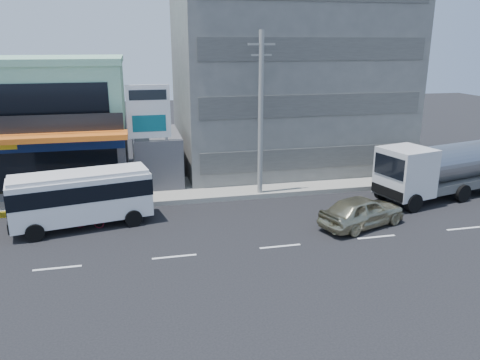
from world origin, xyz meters
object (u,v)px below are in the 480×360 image
shop_building (33,125)px  concrete_building (286,74)px  tanker_truck (438,169)px  motorcycle_rider (89,216)px  billboard (149,118)px  satellite_dish (157,134)px  minibus (81,195)px  sedan (362,211)px  utility_pole_near (261,115)px

shop_building → concrete_building: (18.00, 1.05, 3.00)m
tanker_truck → motorcycle_rider: bearing=-179.1°
billboard → motorcycle_rider: 7.29m
satellite_dish → minibus: bearing=-124.5°
tanker_truck → satellite_dish: bearing=159.3°
billboard → sedan: billboard is taller
shop_building → concrete_building: bearing=3.4°
minibus → motorcycle_rider: 1.16m
satellite_dish → motorcycle_rider: 8.22m
billboard → motorcycle_rider: size_ratio=3.40×
utility_pole_near → tanker_truck: bearing=-14.1°
concrete_building → shop_building: bearing=-176.6°
concrete_building → utility_pole_near: size_ratio=1.60×
sedan → billboard: bearing=34.2°
utility_pole_near → minibus: 11.16m
utility_pole_near → minibus: (-10.29, -2.64, -3.40)m
billboard → minibus: bearing=-130.5°
concrete_building → utility_pole_near: bearing=-117.8°
concrete_building → satellite_dish: size_ratio=10.67×
shop_building → utility_pole_near: utility_pole_near is taller
tanker_truck → motorcycle_rider: size_ratio=4.46×
concrete_building → satellite_dish: 11.30m
satellite_dish → tanker_truck: satellite_dish is taller
concrete_building → motorcycle_rider: (-14.00, -10.57, -6.33)m
satellite_dish → minibus: (-4.29, -6.24, -1.83)m
utility_pole_near → motorcycle_rider: 11.35m
sedan → tanker_truck: (6.60, 3.25, 1.01)m
shop_building → concrete_building: 18.28m
utility_pole_near → tanker_truck: utility_pole_near is taller
shop_building → tanker_truck: size_ratio=1.37×
satellite_dish → tanker_truck: size_ratio=0.17×
billboard → tanker_truck: billboard is taller
shop_building → sedan: size_ratio=2.53×
billboard → utility_pole_near: size_ratio=0.69×
minibus → tanker_truck: size_ratio=0.81×
utility_pole_near → sedan: (3.93, -5.90, -4.32)m
utility_pole_near → minibus: bearing=-165.6°
utility_pole_near → billboard: bearing=164.5°
shop_building → billboard: bearing=-32.3°
shop_building → minibus: 10.16m
billboard → tanker_truck: bearing=-14.6°
billboard → tanker_truck: 17.87m
billboard → concrete_building: bearing=28.9°
billboard → utility_pole_near: bearing=-15.5°
satellite_dish → motorcycle_rider: bearing=-121.3°
motorcycle_rider → sedan: bearing=-11.9°
concrete_building → utility_pole_near: concrete_building is taller
tanker_truck → motorcycle_rider: (-20.53, -0.32, -1.17)m
billboard → sedan: (10.43, -7.70, -4.09)m
satellite_dish → billboard: bearing=-105.5°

